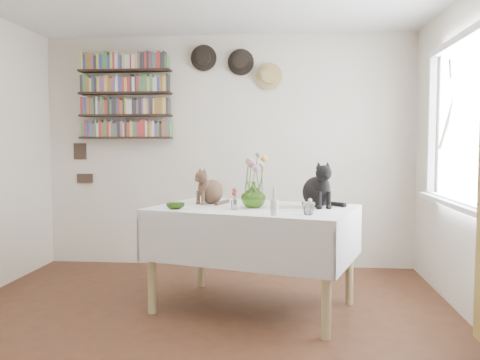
# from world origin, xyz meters

# --- Properties ---
(room) EXTENTS (4.08, 4.58, 2.58)m
(room) POSITION_xyz_m (0.00, 0.00, 1.25)
(room) COLOR brown
(room) RESTS_ON ground
(window) EXTENTS (0.12, 1.52, 1.32)m
(window) POSITION_xyz_m (1.97, 0.80, 1.40)
(window) COLOR white
(window) RESTS_ON room
(dining_table) EXTENTS (1.77, 1.41, 0.83)m
(dining_table) POSITION_xyz_m (0.38, 0.78, 0.62)
(dining_table) COLOR white
(dining_table) RESTS_ON room
(tabby_cat) EXTENTS (0.33, 0.33, 0.31)m
(tabby_cat) POSITION_xyz_m (0.01, 1.01, 0.98)
(tabby_cat) COLOR brown
(tabby_cat) RESTS_ON dining_table
(black_cat) EXTENTS (0.34, 0.38, 0.37)m
(black_cat) POSITION_xyz_m (0.88, 0.84, 1.01)
(black_cat) COLOR black
(black_cat) RESTS_ON dining_table
(flower_vase) EXTENTS (0.25, 0.25, 0.20)m
(flower_vase) POSITION_xyz_m (0.38, 0.74, 0.93)
(flower_vase) COLOR #71A938
(flower_vase) RESTS_ON dining_table
(green_bowl) EXTENTS (0.19, 0.19, 0.05)m
(green_bowl) POSITION_xyz_m (-0.21, 0.61, 0.85)
(green_bowl) COLOR #71A938
(green_bowl) RESTS_ON dining_table
(drinking_glass) EXTENTS (0.11, 0.11, 0.09)m
(drinking_glass) POSITION_xyz_m (0.80, 0.36, 0.87)
(drinking_glass) COLOR white
(drinking_glass) RESTS_ON dining_table
(candlestick) EXTENTS (0.05, 0.05, 0.20)m
(candlestick) POSITION_xyz_m (0.56, 0.32, 0.89)
(candlestick) COLOR white
(candlestick) RESTS_ON dining_table
(berry_jar) EXTENTS (0.05, 0.05, 0.19)m
(berry_jar) POSITION_xyz_m (0.24, 0.61, 0.91)
(berry_jar) COLOR white
(berry_jar) RESTS_ON dining_table
(porcelain_figurine) EXTENTS (0.05, 0.05, 0.10)m
(porcelain_figurine) POSITION_xyz_m (0.82, 0.55, 0.87)
(porcelain_figurine) COLOR white
(porcelain_figurine) RESTS_ON dining_table
(flower_bouquet) EXTENTS (0.17, 0.13, 0.39)m
(flower_bouquet) POSITION_xyz_m (0.38, 0.75, 1.17)
(flower_bouquet) COLOR #4C7233
(flower_bouquet) RESTS_ON flower_vase
(bookshelf_unit) EXTENTS (1.00, 0.16, 0.91)m
(bookshelf_unit) POSITION_xyz_m (-1.10, 2.16, 1.84)
(bookshelf_unit) COLOR black
(bookshelf_unit) RESTS_ON room
(wall_hats) EXTENTS (0.98, 0.09, 0.48)m
(wall_hats) POSITION_xyz_m (0.12, 2.19, 2.17)
(wall_hats) COLOR black
(wall_hats) RESTS_ON room
(wall_art_plaques) EXTENTS (0.21, 0.02, 0.44)m
(wall_art_plaques) POSITION_xyz_m (-1.63, 2.23, 1.12)
(wall_art_plaques) COLOR #38281E
(wall_art_plaques) RESTS_ON room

